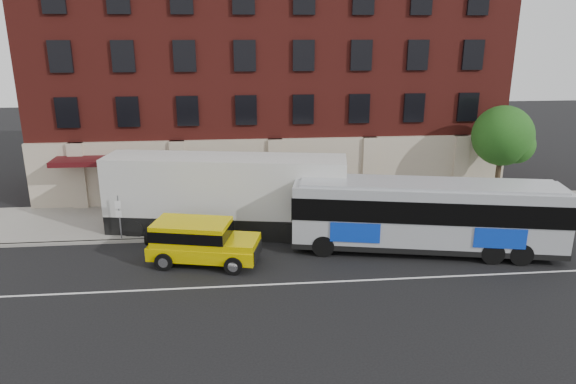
{
  "coord_description": "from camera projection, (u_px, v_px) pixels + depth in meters",
  "views": [
    {
      "loc": [
        -2.31,
        -19.87,
        10.45
      ],
      "look_at": [
        0.18,
        5.5,
        2.64
      ],
      "focal_mm": 32.5,
      "sensor_mm": 36.0,
      "label": 1
    }
  ],
  "objects": [
    {
      "name": "sign_pole",
      "position": [
        119.0,
        215.0,
        26.81
      ],
      "size": [
        0.3,
        0.2,
        2.5
      ],
      "color": "slate",
      "rests_on": "ground"
    },
    {
      "name": "kerb",
      "position": [
        284.0,
        235.0,
        27.87
      ],
      "size": [
        60.0,
        0.25,
        0.15
      ],
      "primitive_type": "cube",
      "color": "gray",
      "rests_on": "ground"
    },
    {
      "name": "yellow_suv",
      "position": [
        199.0,
        239.0,
        24.4
      ],
      "size": [
        5.51,
        3.24,
        2.05
      ],
      "color": "#D5BB00",
      "rests_on": "ground"
    },
    {
      "name": "sidewalk",
      "position": [
        279.0,
        216.0,
        30.73
      ],
      "size": [
        60.0,
        6.0,
        0.15
      ],
      "primitive_type": "cube",
      "color": "gray",
      "rests_on": "ground"
    },
    {
      "name": "ground",
      "position": [
        296.0,
        289.0,
        22.19
      ],
      "size": [
        120.0,
        120.0,
        0.0
      ],
      "primitive_type": "plane",
      "color": "black",
      "rests_on": "ground"
    },
    {
      "name": "lane_line",
      "position": [
        295.0,
        283.0,
        22.66
      ],
      "size": [
        60.0,
        0.12,
        0.01
      ],
      "primitive_type": "cube",
      "color": "silver",
      "rests_on": "ground"
    },
    {
      "name": "street_tree",
      "position": [
        503.0,
        138.0,
        31.19
      ],
      "size": [
        3.6,
        3.6,
        6.2
      ],
      "color": "#312718",
      "rests_on": "sidewalk"
    },
    {
      "name": "city_bus",
      "position": [
        426.0,
        214.0,
        25.52
      ],
      "size": [
        13.28,
        5.4,
        3.56
      ],
      "color": "#A1A4AA",
      "rests_on": "ground"
    },
    {
      "name": "shipping_container",
      "position": [
        226.0,
        196.0,
        27.87
      ],
      "size": [
        12.96,
        4.75,
        4.23
      ],
      "color": "black",
      "rests_on": "ground"
    },
    {
      "name": "building",
      "position": [
        269.0,
        76.0,
        36.06
      ],
      "size": [
        30.0,
        12.1,
        15.0
      ],
      "color": "maroon",
      "rests_on": "sidewalk"
    }
  ]
}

